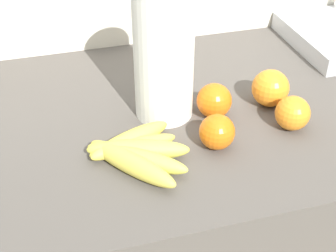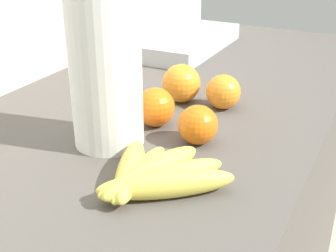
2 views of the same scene
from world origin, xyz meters
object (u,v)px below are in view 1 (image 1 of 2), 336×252
(orange_center, at_px, (293,113))
(orange_back_left, at_px, (269,88))
(orange_front, at_px, (214,101))
(banana_bunch, at_px, (134,152))
(paper_towel_roll, at_px, (164,51))
(orange_back_right, at_px, (217,132))

(orange_center, bearing_deg, orange_back_left, 95.54)
(orange_center, xyz_separation_m, orange_front, (-0.14, 0.08, 0.00))
(banana_bunch, height_order, paper_towel_roll, paper_towel_roll)
(orange_center, distance_m, orange_front, 0.16)
(banana_bunch, xyz_separation_m, orange_back_left, (0.32, 0.11, 0.02))
(orange_back_left, distance_m, orange_center, 0.09)
(orange_back_right, bearing_deg, orange_front, 72.68)
(orange_back_left, height_order, paper_towel_roll, paper_towel_roll)
(paper_towel_roll, bearing_deg, orange_front, -21.74)
(banana_bunch, height_order, orange_back_left, orange_back_left)
(orange_center, bearing_deg, paper_towel_roll, 152.38)
(orange_front, distance_m, paper_towel_roll, 0.15)
(banana_bunch, bearing_deg, orange_front, 27.06)
(orange_back_left, xyz_separation_m, orange_center, (0.01, -0.09, -0.01))
(orange_center, relative_size, paper_towel_roll, 0.22)
(banana_bunch, xyz_separation_m, orange_center, (0.33, 0.01, 0.02))
(orange_front, bearing_deg, orange_center, -31.47)
(banana_bunch, relative_size, orange_back_left, 2.60)
(orange_back_right, distance_m, orange_front, 0.10)
(banana_bunch, xyz_separation_m, orange_back_right, (0.16, -0.00, 0.02))
(orange_back_right, bearing_deg, orange_center, 5.64)
(orange_back_right, height_order, orange_center, orange_center)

